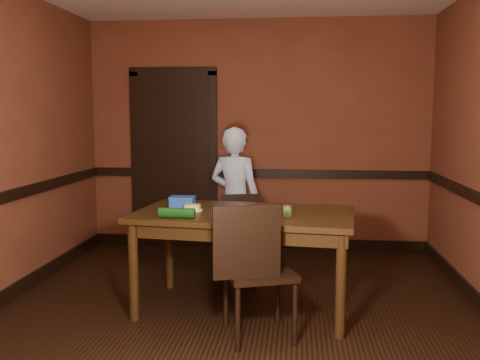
% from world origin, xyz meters
% --- Properties ---
extents(floor, '(4.00, 4.50, 0.01)m').
position_xyz_m(floor, '(0.00, 0.00, 0.00)').
color(floor, black).
rests_on(floor, ground).
extents(wall_back, '(4.00, 0.02, 2.70)m').
position_xyz_m(wall_back, '(0.00, 2.25, 1.35)').
color(wall_back, brown).
rests_on(wall_back, ground).
extents(wall_front, '(4.00, 0.02, 2.70)m').
position_xyz_m(wall_front, '(0.00, -2.25, 1.35)').
color(wall_front, brown).
rests_on(wall_front, ground).
extents(dado_back, '(4.00, 0.03, 0.10)m').
position_xyz_m(dado_back, '(0.00, 2.23, 0.90)').
color(dado_back, black).
rests_on(dado_back, ground).
extents(baseboard_back, '(4.00, 0.03, 0.12)m').
position_xyz_m(baseboard_back, '(0.00, 2.23, 0.06)').
color(baseboard_back, black).
rests_on(baseboard_back, ground).
extents(baseboard_left, '(0.03, 4.50, 0.12)m').
position_xyz_m(baseboard_left, '(-1.99, 0.00, 0.06)').
color(baseboard_left, black).
rests_on(baseboard_left, ground).
extents(door, '(1.05, 0.07, 2.20)m').
position_xyz_m(door, '(-1.00, 2.22, 1.09)').
color(door, black).
rests_on(door, ground).
extents(dining_table, '(1.84, 1.16, 0.82)m').
position_xyz_m(dining_table, '(0.05, 0.16, 0.41)').
color(dining_table, black).
rests_on(dining_table, floor).
extents(chair_far, '(0.47, 0.47, 0.84)m').
position_xyz_m(chair_far, '(-0.10, 0.81, 0.42)').
color(chair_far, black).
rests_on(chair_far, floor).
extents(chair_near, '(0.59, 0.59, 1.00)m').
position_xyz_m(chair_near, '(0.22, -0.38, 0.50)').
color(chair_near, black).
rests_on(chair_near, floor).
extents(person, '(0.62, 0.51, 1.47)m').
position_xyz_m(person, '(-0.14, 1.22, 0.74)').
color(person, '#AEC4D8').
rests_on(person, floor).
extents(sandwich_plate, '(0.29, 0.29, 0.07)m').
position_xyz_m(sandwich_plate, '(0.04, 0.07, 0.84)').
color(sandwich_plate, white).
rests_on(sandwich_plate, dining_table).
extents(sauce_jar, '(0.07, 0.07, 0.09)m').
position_xyz_m(sauce_jar, '(0.40, 0.01, 0.86)').
color(sauce_jar, '#628E45').
rests_on(sauce_jar, dining_table).
extents(cheese_saucer, '(0.16, 0.16, 0.05)m').
position_xyz_m(cheese_saucer, '(-0.37, 0.17, 0.84)').
color(cheese_saucer, white).
rests_on(cheese_saucer, dining_table).
extents(food_tub, '(0.22, 0.15, 0.09)m').
position_xyz_m(food_tub, '(-0.49, 0.33, 0.86)').
color(food_tub, blue).
rests_on(food_tub, dining_table).
extents(wrapped_veg, '(0.28, 0.08, 0.08)m').
position_xyz_m(wrapped_veg, '(-0.43, -0.15, 0.85)').
color(wrapped_veg, '#0F3B0F').
rests_on(wrapped_veg, dining_table).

